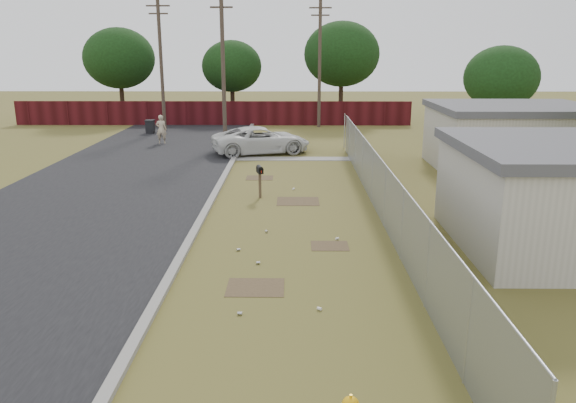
{
  "coord_description": "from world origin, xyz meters",
  "views": [
    {
      "loc": [
        0.12,
        -17.63,
        5.63
      ],
      "look_at": [
        -0.04,
        -1.04,
        1.1
      ],
      "focal_mm": 35.0,
      "sensor_mm": 36.0,
      "label": 1
    }
  ],
  "objects_px": {
    "pedestrian": "(161,129)",
    "trash_bin": "(150,127)",
    "mailbox": "(260,172)",
    "pickup_truck": "(261,140)"
  },
  "relations": [
    {
      "from": "pedestrian",
      "to": "trash_bin",
      "type": "bearing_deg",
      "value": -68.89
    },
    {
      "from": "mailbox",
      "to": "trash_bin",
      "type": "bearing_deg",
      "value": 116.48
    },
    {
      "from": "mailbox",
      "to": "pickup_truck",
      "type": "bearing_deg",
      "value": 92.92
    },
    {
      "from": "mailbox",
      "to": "pickup_truck",
      "type": "relative_size",
      "value": 0.24
    },
    {
      "from": "mailbox",
      "to": "pedestrian",
      "type": "bearing_deg",
      "value": 117.77
    },
    {
      "from": "pickup_truck",
      "to": "trash_bin",
      "type": "xyz_separation_m",
      "value": [
        -8.03,
        7.5,
        -0.27
      ]
    },
    {
      "from": "pedestrian",
      "to": "trash_bin",
      "type": "distance_m",
      "value": 4.64
    },
    {
      "from": "pickup_truck",
      "to": "mailbox",
      "type": "bearing_deg",
      "value": 164.72
    },
    {
      "from": "pedestrian",
      "to": "trash_bin",
      "type": "relative_size",
      "value": 1.9
    },
    {
      "from": "mailbox",
      "to": "pedestrian",
      "type": "relative_size",
      "value": 0.72
    }
  ]
}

